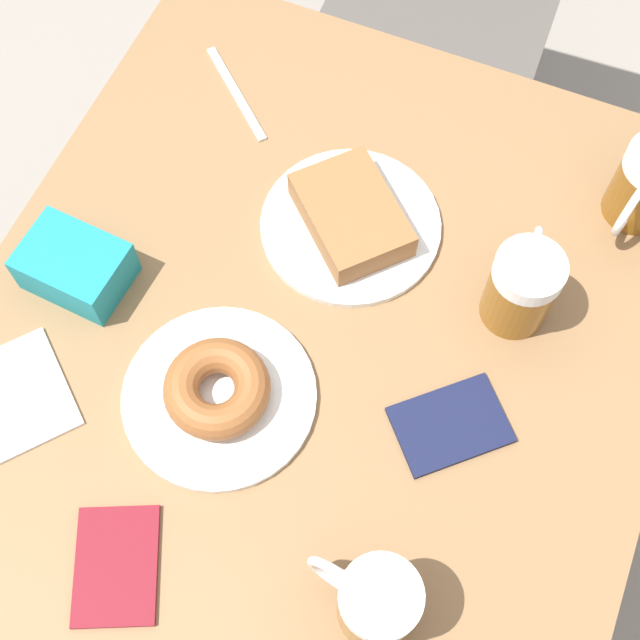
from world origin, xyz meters
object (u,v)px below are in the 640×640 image
plate_with_cake (351,220)px  beer_mug_left (522,286)px  blue_pouch (75,266)px  passport_near_edge (116,566)px  fork (236,93)px  passport_far_edge (450,425)px  napkin_folded (16,396)px  beer_mug_right (375,602)px  plate_with_donut (218,392)px

plate_with_cake → beer_mug_left: (0.22, -0.03, 0.04)m
blue_pouch → passport_near_edge: bearing=-54.7°
fork → passport_near_edge: 0.64m
fork → beer_mug_left: bearing=-20.4°
plate_with_cake → passport_far_edge: size_ratio=1.50×
fork → passport_near_edge: size_ratio=0.93×
napkin_folded → passport_near_edge: 0.24m
fork → blue_pouch: 0.34m
beer_mug_right → beer_mug_left: bearing=85.7°
plate_with_cake → plate_with_donut: (-0.05, -0.27, 0.00)m
plate_with_donut → blue_pouch: 0.24m
beer_mug_left → fork: size_ratio=0.88×
plate_with_cake → napkin_folded: plate_with_cake is taller
passport_near_edge → blue_pouch: blue_pouch is taller
plate_with_cake → passport_near_edge: plate_with_cake is taller
passport_near_edge → passport_far_edge: 0.40m
napkin_folded → passport_near_edge: passport_near_edge is taller
fork → passport_far_edge: size_ratio=0.92×
fork → blue_pouch: (-0.06, -0.33, 0.03)m
plate_with_cake → passport_far_edge: 0.29m
plate_with_donut → beer_mug_right: size_ratio=1.84×
plate_with_donut → passport_near_edge: (-0.02, -0.22, -0.02)m
passport_far_edge → passport_near_edge: bearing=-134.0°
plate_with_donut → beer_mug_right: beer_mug_right is taller
beer_mug_left → beer_mug_right: size_ratio=1.00×
plate_with_cake → napkin_folded: 0.45m
passport_near_edge → passport_far_edge: (0.28, 0.29, 0.00)m
passport_far_edge → fork: bearing=141.7°
plate_with_donut → passport_far_edge: (0.26, 0.07, -0.02)m
napkin_folded → blue_pouch: blue_pouch is taller
plate_with_cake → beer_mug_right: size_ratio=1.86×
fork → passport_near_edge: passport_near_edge is taller
plate_with_cake → passport_far_edge: bearing=-44.6°
plate_with_donut → beer_mug_left: 0.37m
passport_far_edge → napkin_folded: bearing=-161.3°
plate_with_cake → blue_pouch: 0.34m
passport_far_edge → plate_with_donut: bearing=-164.5°
napkin_folded → passport_near_edge: (0.20, -0.13, 0.00)m
napkin_folded → fork: same height
beer_mug_left → fork: bearing=159.6°
plate_with_donut → napkin_folded: plate_with_donut is taller
plate_with_donut → napkin_folded: bearing=-157.6°
passport_near_edge → passport_far_edge: bearing=46.0°
plate_with_donut → beer_mug_left: size_ratio=1.83×
passport_near_edge → blue_pouch: size_ratio=1.19×
plate_with_cake → plate_with_donut: size_ratio=1.01×
fork → blue_pouch: size_ratio=1.11×
napkin_folded → fork: size_ratio=1.27×
beer_mug_left → napkin_folded: (-0.50, -0.33, -0.06)m
fork → passport_near_edge: (0.15, -0.62, 0.00)m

